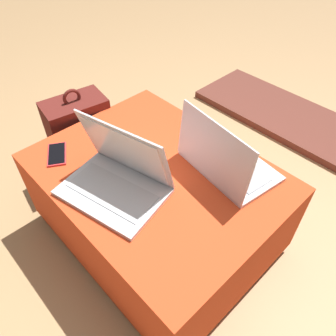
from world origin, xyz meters
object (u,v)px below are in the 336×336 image
laptop_far (224,160)px  cell_phone (57,154)px  backpack (81,139)px  laptop_near (117,177)px

laptop_far → cell_phone: bearing=46.8°
cell_phone → backpack: 0.40m
backpack → laptop_near: bearing=83.6°
laptop_near → backpack: laptop_near is taller
backpack → laptop_far: bearing=113.2°
laptop_near → backpack: size_ratio=0.79×
laptop_near → laptop_far: 0.41m
laptop_near → cell_phone: (-0.32, -0.07, -0.05)m
laptop_far → backpack: 0.84m
laptop_far → cell_phone: 0.68m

